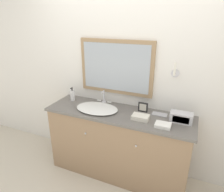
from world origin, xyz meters
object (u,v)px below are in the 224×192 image
soap_bottle (73,95)px  picture_frame (143,107)px  appliance_box (181,117)px  sink_basin (97,108)px

soap_bottle → picture_frame: bearing=2.4°
soap_bottle → picture_frame: soap_bottle is taller
picture_frame → soap_bottle: bearing=-177.6°
appliance_box → picture_frame: 0.46m
sink_basin → soap_bottle: (-0.44, 0.12, 0.06)m
appliance_box → picture_frame: bearing=169.3°
appliance_box → picture_frame: picture_frame is taller
soap_bottle → picture_frame: size_ratio=1.59×
sink_basin → appliance_box: size_ratio=2.26×
sink_basin → picture_frame: (0.54, 0.16, 0.04)m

